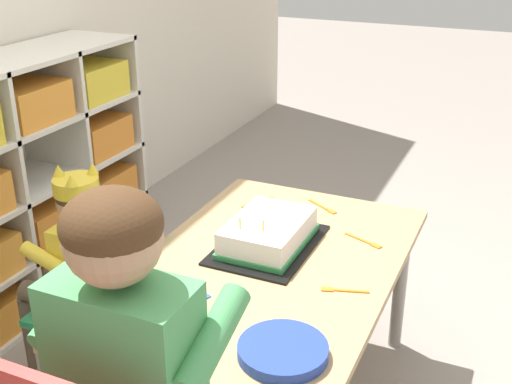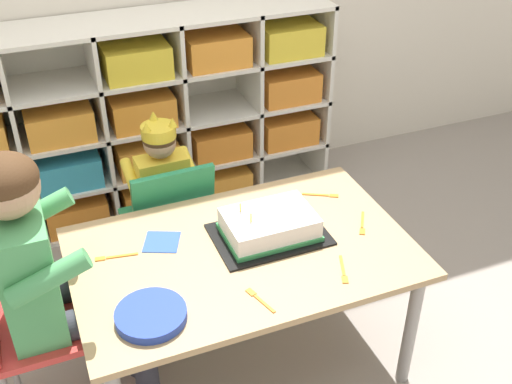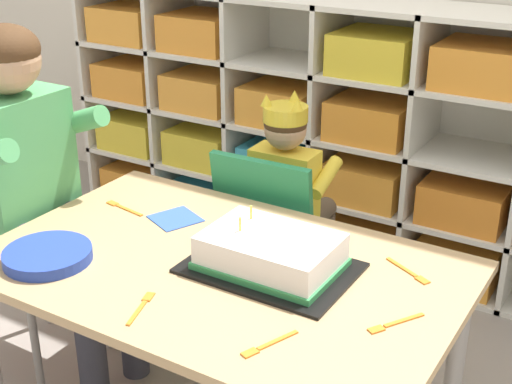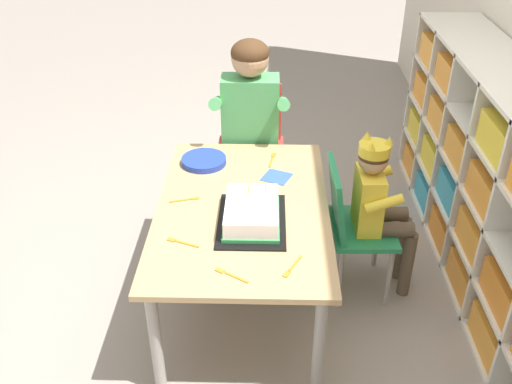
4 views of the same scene
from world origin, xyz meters
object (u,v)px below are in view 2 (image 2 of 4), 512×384
at_px(fork_at_table_front_edge, 259,299).
at_px(fork_near_child_seat, 114,257).
at_px(activity_table, 243,264).
at_px(classroom_chair_blue, 171,217).
at_px(classroom_chair_adult_side, 20,322).
at_px(paper_plate_stack, 151,315).
at_px(fork_scattered_mid_table, 343,271).
at_px(child_with_crown, 161,180).
at_px(adult_helper_seated, 49,266).
at_px(fork_near_cake_tray, 323,195).
at_px(birthday_cake_on_tray, 269,227).
at_px(fork_beside_plate_stack, 363,225).

relative_size(fork_at_table_front_edge, fork_near_child_seat, 0.90).
height_order(activity_table, classroom_chair_blue, classroom_chair_blue).
xyz_separation_m(classroom_chair_adult_side, fork_near_child_seat, (0.33, 0.12, 0.07)).
xyz_separation_m(paper_plate_stack, fork_scattered_mid_table, (0.65, -0.02, -0.01)).
xyz_separation_m(classroom_chair_blue, fork_scattered_mid_table, (0.41, -0.74, 0.16)).
distance_m(child_with_crown, adult_helper_seated, 0.80).
bearing_deg(fork_near_child_seat, fork_near_cake_tray, 14.30).
bearing_deg(paper_plate_stack, adult_helper_seated, 139.69).
xyz_separation_m(activity_table, birthday_cake_on_tray, (0.12, 0.04, 0.10)).
xyz_separation_m(child_with_crown, adult_helper_seated, (-0.50, -0.60, 0.16)).
height_order(fork_near_cake_tray, fork_scattered_mid_table, same).
height_order(child_with_crown, fork_near_cake_tray, child_with_crown).
bearing_deg(paper_plate_stack, fork_at_table_front_edge, -7.31).
xyz_separation_m(fork_near_cake_tray, fork_beside_plate_stack, (0.05, -0.23, -0.00)).
bearing_deg(birthday_cake_on_tray, fork_near_child_seat, 171.18).
bearing_deg(activity_table, fork_beside_plate_stack, -3.44).
xyz_separation_m(birthday_cake_on_tray, fork_near_cake_tray, (0.30, 0.16, -0.04)).
height_order(fork_near_child_seat, fork_scattered_mid_table, same).
bearing_deg(fork_near_cake_tray, fork_scattered_mid_table, 99.41).
bearing_deg(child_with_crown, fork_near_cake_tray, 141.63).
distance_m(activity_table, fork_at_table_front_edge, 0.26).
distance_m(classroom_chair_blue, fork_scattered_mid_table, 0.86).
height_order(classroom_chair_adult_side, fork_scattered_mid_table, classroom_chair_adult_side).
bearing_deg(birthday_cake_on_tray, classroom_chair_adult_side, -177.83).
relative_size(adult_helper_seated, paper_plate_stack, 4.89).
xyz_separation_m(classroom_chair_adult_side, fork_scattered_mid_table, (1.03, -0.24, 0.07)).
distance_m(activity_table, fork_scattered_mid_table, 0.36).
distance_m(classroom_chair_adult_side, fork_near_cake_tray, 1.19).
height_order(child_with_crown, fork_near_child_seat, child_with_crown).
height_order(adult_helper_seated, fork_beside_plate_stack, adult_helper_seated).
height_order(classroom_chair_adult_side, adult_helper_seated, adult_helper_seated).
bearing_deg(adult_helper_seated, fork_scattered_mid_table, -105.15).
bearing_deg(activity_table, child_with_crown, 102.49).
bearing_deg(fork_at_table_front_edge, paper_plate_stack, -114.42).
bearing_deg(adult_helper_seated, child_with_crown, -39.66).
bearing_deg(fork_scattered_mid_table, adult_helper_seated, 96.48).
distance_m(adult_helper_seated, fork_at_table_front_edge, 0.66).
height_order(classroom_chair_blue, fork_near_cake_tray, classroom_chair_blue).
distance_m(fork_at_table_front_edge, fork_beside_plate_stack, 0.55).
height_order(activity_table, fork_near_cake_tray, fork_near_cake_tray).
relative_size(activity_table, classroom_chair_blue, 1.76).
bearing_deg(fork_scattered_mid_table, child_with_crown, 47.25).
height_order(adult_helper_seated, fork_near_child_seat, adult_helper_seated).
xyz_separation_m(classroom_chair_blue, fork_beside_plate_stack, (0.60, -0.53, 0.16)).
relative_size(fork_beside_plate_stack, fork_scattered_mid_table, 0.93).
xyz_separation_m(child_with_crown, fork_scattered_mid_table, (0.41, -0.85, 0.04)).
bearing_deg(paper_plate_stack, fork_beside_plate_stack, 12.04).
bearing_deg(adult_helper_seated, activity_table, -91.13).
distance_m(child_with_crown, classroom_chair_adult_side, 0.87).
relative_size(adult_helper_seated, fork_scattered_mid_table, 7.86).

